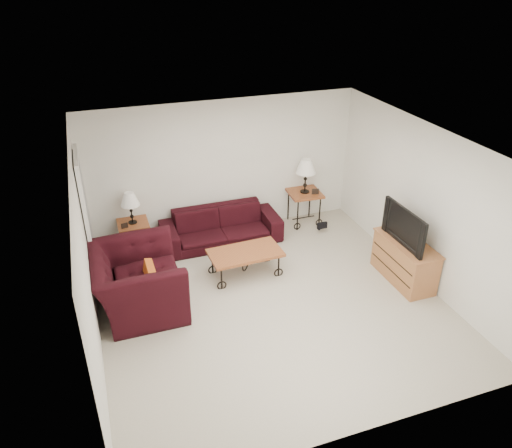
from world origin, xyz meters
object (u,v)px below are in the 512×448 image
Objects in this scene: side_table_right at (304,208)px; tv_stand at (404,261)px; sofa at (221,227)px; television at (409,226)px; lamp_left at (131,208)px; backpack at (320,221)px; side_table_left at (135,237)px; coffee_table at (245,263)px; armchair at (138,281)px; lamp_right at (305,176)px.

side_table_right is 2.43m from tv_stand.
sofa is 2.08× the size of television.
backpack is at bearing -6.51° from lamp_left.
side_table_left is 2.10m from coffee_table.
armchair is 3.78m from backpack.
side_table_left is 1.00× the size of lamp_left.
side_table_right is at bearing -64.10° from armchair.
lamp_right is 2.51m from tv_stand.
television reaches higher than tv_stand.
armchair is at bearing -153.98° from lamp_right.
sofa is 1.17m from coffee_table.
side_table_right is 0.45m from backpack.
coffee_table is at bearing -80.09° from armchair.
sofa reaches higher than coffee_table.
side_table_right is 1.74× the size of backpack.
lamp_left reaches higher than coffee_table.
sofa is 5.63× the size of backpack.
tv_stand is (4.11, -0.66, -0.12)m from armchair.
lamp_right is (3.25, 0.00, 0.14)m from lamp_left.
armchair reaches higher than side_table_left.
lamp_right is at bearing 5.95° from sofa.
side_table_right is 1.16× the size of lamp_left.
side_table_right is at bearing 5.95° from sofa.
lamp_left is 0.49× the size of tv_stand.
television is at bearing -30.39° from lamp_left.
backpack is at bearing -67.03° from lamp_right.
side_table_right is at bearing 107.19° from tv_stand.
tv_stand is 1.12× the size of television.
television reaches higher than lamp_left.
coffee_table is at bearing -112.54° from television.
tv_stand is (2.36, -0.97, 0.13)m from coffee_table.
lamp_right is 0.46× the size of armchair.
tv_stand is at bearing 90.00° from television.
side_table_left is at bearing 173.28° from sofa.
lamp_left reaches higher than side_table_left.
lamp_right is at bearing 122.90° from backpack.
tv_stand is (0.72, -2.32, -0.65)m from lamp_right.
armchair is (-1.66, -1.47, 0.15)m from sofa.
coffee_table is at bearing -39.89° from lamp_left.
tv_stand is at bearing -72.81° from lamp_right.
lamp_left is 0.40× the size of armchair.
side_table_left is 3.33m from lamp_right.
side_table_right is at bearing 122.90° from backpack.
backpack is (1.81, 0.96, -0.03)m from coffee_table.
lamp_right is (0.00, 0.00, 0.66)m from side_table_right.
coffee_table is (1.61, -1.35, -0.64)m from lamp_left.
armchair is at bearing -138.41° from sofa.
armchair reaches higher than backpack.
lamp_right is 0.57× the size of coffee_table.
lamp_right is at bearing 0.00° from side_table_right.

